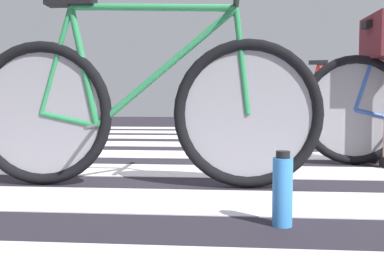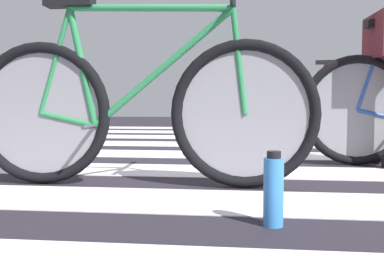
{
  "view_description": "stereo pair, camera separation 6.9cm",
  "coord_description": "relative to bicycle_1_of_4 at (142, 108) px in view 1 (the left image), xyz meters",
  "views": [
    {
      "loc": [
        -0.41,
        -3.42,
        0.45
      ],
      "look_at": [
        -0.62,
        -0.85,
        0.28
      ],
      "focal_mm": 40.09,
      "sensor_mm": 36.0,
      "label": 1
    },
    {
      "loc": [
        -0.34,
        -3.42,
        0.45
      ],
      "look_at": [
        -0.62,
        -0.85,
        0.28
      ],
      "focal_mm": 40.09,
      "sensor_mm": 36.0,
      "label": 2
    }
  ],
  "objects": [
    {
      "name": "bicycle_4_of_4",
      "position": [
        0.74,
        5.03,
        0.0
      ],
      "size": [
        1.74,
        0.52,
        0.93
      ],
      "rotation": [
        0.0,
        0.0,
        -0.05
      ],
      "color": "black",
      "rests_on": "ground"
    },
    {
      "name": "bicycle_3_of_4",
      "position": [
        1.93,
        3.6,
        0.0
      ],
      "size": [
        1.72,
        0.55,
        0.93
      ],
      "rotation": [
        0.0,
        0.0,
        -0.18
      ],
      "color": "black",
      "rests_on": "ground"
    },
    {
      "name": "traffic_cone",
      "position": [
        -1.09,
        1.0,
        -0.19
      ],
      "size": [
        0.37,
        0.37,
        0.43
      ],
      "color": "black",
      "rests_on": "ground"
    },
    {
      "name": "crosswalk_markings",
      "position": [
        0.82,
        1.6,
        -0.38
      ],
      "size": [
        5.48,
        5.77,
        0.0
      ],
      "color": "silver",
      "rests_on": "ground"
    },
    {
      "name": "bicycle_1_of_4",
      "position": [
        0.0,
        0.0,
        0.0
      ],
      "size": [
        1.74,
        0.52,
        0.93
      ],
      "rotation": [
        0.0,
        0.0,
        0.0
      ],
      "color": "black",
      "rests_on": "ground"
    },
    {
      "name": "ground",
      "position": [
        0.82,
        1.36,
        -0.4
      ],
      "size": [
        18.0,
        14.0,
        0.02
      ],
      "color": "#25212A"
    },
    {
      "name": "cyclist_4_of_4",
      "position": [
        0.43,
        5.05,
        0.27
      ],
      "size": [
        0.33,
        0.42,
        1.02
      ],
      "rotation": [
        0.0,
        0.0,
        -0.05
      ],
      "color": "brown",
      "rests_on": "ground"
    },
    {
      "name": "water_bottle",
      "position": [
        0.6,
        -0.61,
        -0.26
      ],
      "size": [
        0.07,
        0.07,
        0.26
      ],
      "color": "#3A8BDF",
      "rests_on": "ground"
    }
  ]
}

